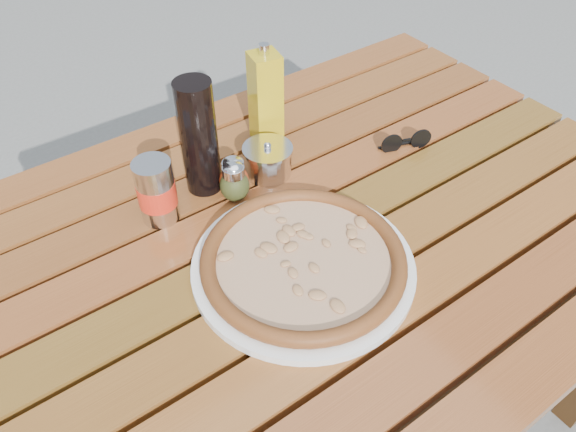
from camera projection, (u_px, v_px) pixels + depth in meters
table at (294, 264)px, 1.02m from camera, size 1.40×0.90×0.75m
plate at (303, 266)px, 0.90m from camera, size 0.47×0.47×0.01m
pizza at (303, 260)px, 0.89m from camera, size 0.42×0.42×0.03m
pepper_shaker at (234, 177)px, 1.02m from camera, size 0.07×0.07×0.08m
oregano_shaker at (234, 182)px, 1.01m from camera, size 0.06×0.06×0.08m
dark_bottle at (199, 138)px, 0.98m from camera, size 0.07×0.07×0.22m
soda_can at (157, 192)px, 0.96m from camera, size 0.09×0.09×0.12m
olive_oil_cruet at (266, 98)px, 1.10m from camera, size 0.06×0.06×0.21m
parmesan_tin at (268, 160)px, 1.07m from camera, size 0.11×0.11×0.07m
sunglasses at (406, 142)px, 1.14m from camera, size 0.11×0.05×0.04m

